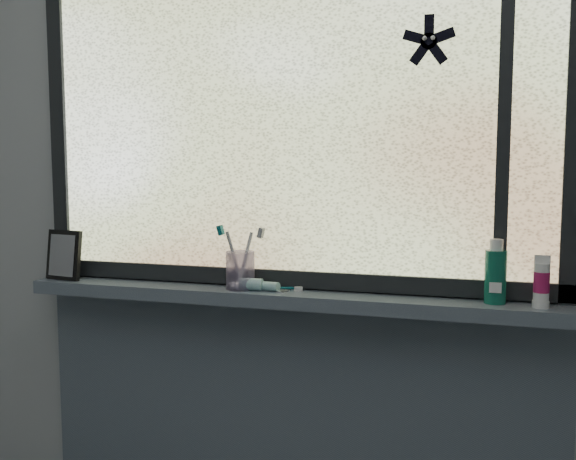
{
  "coord_description": "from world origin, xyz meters",
  "views": [
    {
      "loc": [
        0.54,
        -0.53,
        1.39
      ],
      "look_at": [
        0.07,
        1.05,
        1.22
      ],
      "focal_mm": 40.0,
      "sensor_mm": 36.0,
      "label": 1
    }
  ],
  "objects_px": {
    "mouthwash_bottle": "(496,271)",
    "cream_tube": "(542,280)",
    "toothbrush_cup": "(240,270)",
    "vanity_mirror": "(64,255)"
  },
  "relations": [
    {
      "from": "toothbrush_cup",
      "to": "mouthwash_bottle",
      "type": "relative_size",
      "value": 0.79
    },
    {
      "from": "vanity_mirror",
      "to": "mouthwash_bottle",
      "type": "xyz_separation_m",
      "value": [
        1.32,
        0.02,
        0.01
      ]
    },
    {
      "from": "mouthwash_bottle",
      "to": "cream_tube",
      "type": "height_order",
      "value": "mouthwash_bottle"
    },
    {
      "from": "vanity_mirror",
      "to": "cream_tube",
      "type": "bearing_deg",
      "value": 8.07
    },
    {
      "from": "toothbrush_cup",
      "to": "cream_tube",
      "type": "bearing_deg",
      "value": -0.82
    },
    {
      "from": "mouthwash_bottle",
      "to": "toothbrush_cup",
      "type": "bearing_deg",
      "value": -179.24
    },
    {
      "from": "vanity_mirror",
      "to": "toothbrush_cup",
      "type": "height_order",
      "value": "vanity_mirror"
    },
    {
      "from": "cream_tube",
      "to": "vanity_mirror",
      "type": "bearing_deg",
      "value": -179.89
    },
    {
      "from": "mouthwash_bottle",
      "to": "cream_tube",
      "type": "xyz_separation_m",
      "value": [
        0.11,
        -0.02,
        -0.01
      ]
    },
    {
      "from": "mouthwash_bottle",
      "to": "cream_tube",
      "type": "relative_size",
      "value": 1.45
    }
  ]
}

